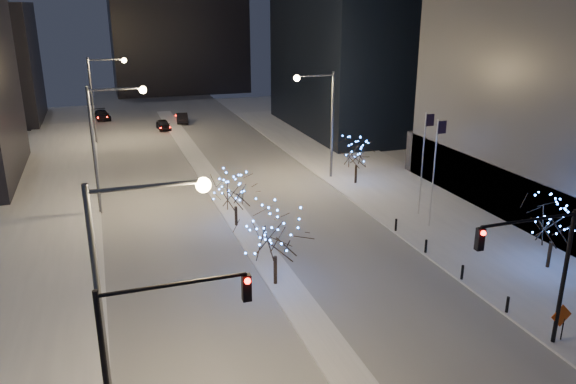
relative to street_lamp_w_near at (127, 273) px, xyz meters
name	(u,v)px	position (x,y,z in m)	size (l,w,h in m)	color
road	(207,174)	(8.94, 33.00, -6.49)	(20.00, 130.00, 0.02)	#A0A3AE
median	(217,189)	(8.94, 28.00, -6.42)	(2.00, 80.00, 0.15)	white
east_sidewalk	(424,206)	(23.94, 18.00, -6.42)	(10.00, 90.00, 0.15)	white
west_sidewalk	(39,255)	(-5.06, 18.00, -6.42)	(8.00, 90.00, 0.15)	white
street_lamp_w_near	(127,273)	(0.00, 0.00, 0.00)	(4.40, 0.56, 10.00)	#595E66
street_lamp_w_mid	(107,132)	(0.00, 25.00, 0.00)	(4.40, 0.56, 10.00)	#595E66
street_lamp_w_far	(100,88)	(0.00, 50.00, 0.00)	(4.40, 0.56, 10.00)	#595E66
street_lamp_east	(323,111)	(19.02, 28.00, -0.05)	(3.90, 0.56, 10.00)	#595E66
traffic_signal_west	(150,342)	(0.50, -2.00, -1.74)	(5.26, 0.43, 7.00)	black
traffic_signal_east	(540,260)	(17.88, -1.00, -1.74)	(5.26, 0.43, 7.00)	black
flagpoles	(429,161)	(22.30, 15.25, -1.70)	(1.35, 2.60, 8.00)	silver
bollards	(443,259)	(19.14, 8.00, -5.90)	(0.16, 12.16, 0.90)	black
car_near	(163,125)	(7.44, 55.06, -5.84)	(1.56, 3.88, 1.32)	black
car_mid	(182,118)	(10.44, 58.84, -5.78)	(1.53, 4.39, 1.45)	black
car_far	(102,115)	(-0.06, 64.76, -5.83)	(1.88, 4.63, 1.34)	black
holiday_tree_median_near	(275,235)	(8.44, 9.06, -3.25)	(4.39, 4.39, 4.74)	black
holiday_tree_median_far	(235,191)	(8.44, 18.74, -3.66)	(3.69, 3.69, 4.19)	black
holiday_tree_plaza_near	(555,222)	(25.21, 5.69, -3.31)	(4.27, 4.27, 4.68)	black
holiday_tree_plaza_far	(357,152)	(21.31, 25.41, -3.44)	(3.83, 3.83, 4.42)	black
construction_sign	(561,319)	(19.71, -0.99, -5.16)	(1.20, 0.06, 1.98)	black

